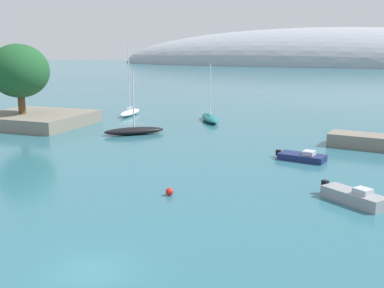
{
  "coord_description": "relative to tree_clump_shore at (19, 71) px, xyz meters",
  "views": [
    {
      "loc": [
        11.66,
        -17.24,
        10.62
      ],
      "look_at": [
        -2.3,
        20.19,
        2.01
      ],
      "focal_mm": 42.45,
      "sensor_mm": 36.0,
      "label": 1
    }
  ],
  "objects": [
    {
      "name": "distant_ridge",
      "position": [
        23.06,
        225.6,
        -7.42
      ],
      "size": [
        256.37,
        72.6,
        42.47
      ],
      "primitive_type": "ellipsoid",
      "color": "#999EA8",
      "rests_on": "ground"
    },
    {
      "name": "mooring_buoy_red",
      "position": [
        30.27,
        -20.1,
        -7.14
      ],
      "size": [
        0.56,
        0.56,
        0.56
      ],
      "primitive_type": "sphere",
      "color": "red",
      "rests_on": "water"
    },
    {
      "name": "sailboat_teal_mid_mooring",
      "position": [
        22.59,
        12.64,
        -6.89
      ],
      "size": [
        5.42,
        7.76,
        8.26
      ],
      "rotation": [
        0.0,
        0.0,
        5.22
      ],
      "color": "#1E6B70",
      "rests_on": "water"
    },
    {
      "name": "motorboat_grey_foreground",
      "position": [
        42.86,
        -17.18,
        -6.95
      ],
      "size": [
        4.6,
        3.88,
        1.25
      ],
      "rotation": [
        0.0,
        0.0,
        5.67
      ],
      "color": "gray",
      "rests_on": "water"
    },
    {
      "name": "tree_clump_shore",
      "position": [
        0.0,
        0.0,
        0.0
      ],
      "size": [
        7.89,
        7.89,
        9.32
      ],
      "color": "brown",
      "rests_on": "shore_outcrop"
    },
    {
      "name": "water",
      "position": [
        31.16,
        -31.79,
        -7.42
      ],
      "size": [
        600.0,
        600.0,
        0.0
      ],
      "primitive_type": "plane",
      "color": "#2D6675",
      "rests_on": "ground"
    },
    {
      "name": "sailboat_white_outer_mooring",
      "position": [
        9.0,
        13.73,
        -6.89
      ],
      "size": [
        2.42,
        6.96,
        10.7
      ],
      "rotation": [
        0.0,
        0.0,
        4.82
      ],
      "color": "white",
      "rests_on": "water"
    },
    {
      "name": "shore_outcrop",
      "position": [
        1.07,
        1.25,
        -6.59
      ],
      "size": [
        13.75,
        12.12,
        1.67
      ],
      "primitive_type": "cube",
      "color": "gray",
      "rests_on": "ground"
    },
    {
      "name": "motorboat_navy_alongside_breakwater",
      "position": [
        38.01,
        -6.12,
        -7.07
      ],
      "size": [
        4.89,
        2.82,
        1.01
      ],
      "rotation": [
        0.0,
        0.0,
        6.08
      ],
      "color": "navy",
      "rests_on": "water"
    },
    {
      "name": "sailboat_black_near_shore",
      "position": [
        16.95,
        -0.07,
        -6.92
      ],
      "size": [
        7.04,
        6.21,
        7.79
      ],
      "rotation": [
        0.0,
        0.0,
        0.68
      ],
      "color": "black",
      "rests_on": "water"
    }
  ]
}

